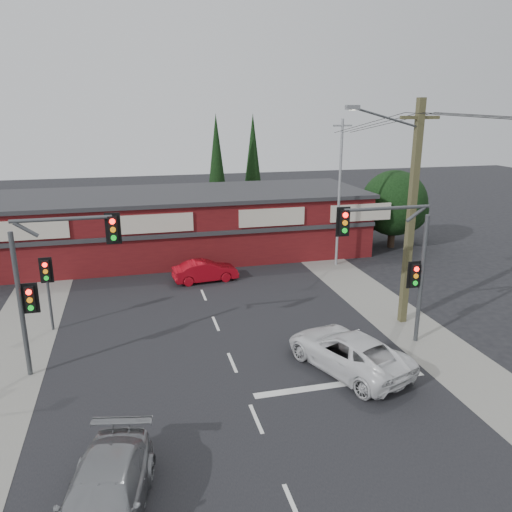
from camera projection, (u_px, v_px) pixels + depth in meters
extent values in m
plane|color=black|center=(238.00, 376.00, 18.54)|extent=(120.00, 120.00, 0.00)
cube|color=black|center=(215.00, 322.00, 23.19)|extent=(14.00, 70.00, 0.01)
cube|color=gray|center=(18.00, 342.00, 21.19)|extent=(3.00, 70.00, 0.02)
cube|color=gray|center=(381.00, 305.00, 25.19)|extent=(3.00, 70.00, 0.02)
cube|color=silver|center=(341.00, 384.00, 17.97)|extent=(6.50, 0.35, 0.01)
imported|color=silver|center=(348.00, 351.00, 18.89)|extent=(4.10, 5.71, 1.45)
imported|color=#949598|center=(103.00, 499.00, 11.75)|extent=(2.88, 5.11, 1.40)
imported|color=#A40A15|center=(205.00, 271.00, 28.61)|extent=(3.81, 1.67, 1.22)
cube|color=silver|center=(294.00, 507.00, 12.42)|extent=(0.12, 1.60, 0.01)
cube|color=silver|center=(256.00, 419.00, 15.96)|extent=(0.12, 1.60, 0.01)
cube|color=silver|center=(232.00, 362.00, 19.50)|extent=(0.12, 1.60, 0.01)
cube|color=silver|center=(216.00, 324.00, 23.04)|extent=(0.12, 1.60, 0.01)
cube|color=silver|center=(204.00, 295.00, 26.58)|extent=(0.12, 1.60, 0.01)
cube|color=silver|center=(194.00, 273.00, 30.11)|extent=(0.12, 1.60, 0.01)
cube|color=silver|center=(187.00, 256.00, 33.65)|extent=(0.12, 1.60, 0.01)
cube|color=silver|center=(181.00, 242.00, 37.19)|extent=(0.12, 1.60, 0.01)
cube|color=silver|center=(176.00, 230.00, 40.73)|extent=(0.12, 1.60, 0.01)
cube|color=silver|center=(172.00, 221.00, 44.27)|extent=(0.12, 1.60, 0.01)
cube|color=#511013|center=(170.00, 226.00, 33.55)|extent=(26.00, 8.00, 4.00)
cube|color=#2D2D30|center=(168.00, 195.00, 32.96)|extent=(26.40, 8.40, 0.25)
cube|color=beige|center=(29.00, 230.00, 27.59)|extent=(4.20, 0.12, 1.10)
cube|color=beige|center=(157.00, 223.00, 29.24)|extent=(4.20, 0.12, 1.10)
cube|color=beige|center=(272.00, 217.00, 30.88)|extent=(4.20, 0.12, 1.10)
cube|color=beige|center=(361.00, 213.00, 32.30)|extent=(4.20, 0.12, 1.10)
cube|color=#2D2D30|center=(175.00, 236.00, 29.65)|extent=(26.00, 0.15, 0.25)
cylinder|color=#2D2116|center=(391.00, 235.00, 35.65)|extent=(0.50, 0.50, 1.80)
sphere|color=black|center=(394.00, 203.00, 35.00)|extent=(4.60, 4.60, 4.60)
sphere|color=black|center=(405.00, 209.00, 36.48)|extent=(3.40, 3.40, 3.40)
sphere|color=black|center=(367.00, 213.00, 36.25)|extent=(2.80, 2.80, 2.80)
cylinder|color=#2D2116|center=(218.00, 216.00, 41.40)|extent=(0.24, 0.24, 2.00)
cone|color=black|center=(217.00, 161.00, 40.13)|extent=(1.80, 1.80, 7.50)
cylinder|color=#2D2116|center=(253.00, 210.00, 44.08)|extent=(0.24, 0.24, 2.00)
cone|color=black|center=(253.00, 158.00, 42.81)|extent=(1.80, 1.80, 7.50)
cylinder|color=#47494C|center=(21.00, 306.00, 17.86)|extent=(0.18, 0.18, 5.50)
cylinder|color=#47494C|center=(62.00, 219.00, 17.38)|extent=(3.40, 0.14, 0.14)
cylinder|color=#47494C|center=(26.00, 229.00, 17.19)|extent=(0.82, 0.14, 0.63)
cube|color=black|center=(113.00, 229.00, 17.91)|extent=(0.32, 0.22, 0.95)
cube|color=black|center=(113.00, 228.00, 17.98)|extent=(0.55, 0.04, 1.15)
cylinder|color=#FF0C07|center=(112.00, 221.00, 17.70)|extent=(0.20, 0.06, 0.20)
cylinder|color=orange|center=(113.00, 230.00, 17.79)|extent=(0.20, 0.06, 0.20)
cylinder|color=#0CE526|center=(114.00, 238.00, 17.87)|extent=(0.20, 0.06, 0.20)
cube|color=black|center=(30.00, 299.00, 17.87)|extent=(0.32, 0.22, 0.95)
cube|color=black|center=(31.00, 298.00, 17.94)|extent=(0.55, 0.04, 1.15)
cylinder|color=#FF0C07|center=(29.00, 292.00, 17.67)|extent=(0.20, 0.06, 0.20)
cylinder|color=orange|center=(30.00, 300.00, 17.75)|extent=(0.20, 0.06, 0.20)
cylinder|color=#0CE526|center=(31.00, 308.00, 17.84)|extent=(0.20, 0.06, 0.20)
cylinder|color=#47494C|center=(421.00, 280.00, 20.58)|extent=(0.18, 0.18, 5.50)
cylinder|color=#47494C|center=(387.00, 208.00, 19.28)|extent=(3.60, 0.14, 0.14)
cylinder|color=#47494C|center=(416.00, 214.00, 19.66)|extent=(0.82, 0.14, 0.63)
cube|color=black|center=(344.00, 222.00, 18.98)|extent=(0.32, 0.22, 0.95)
cube|color=black|center=(343.00, 222.00, 19.05)|extent=(0.55, 0.04, 1.15)
cylinder|color=#FF0C07|center=(345.00, 215.00, 18.78)|extent=(0.20, 0.06, 0.20)
cylinder|color=orange|center=(345.00, 223.00, 18.86)|extent=(0.20, 0.06, 0.20)
cylinder|color=#0CE526|center=(345.00, 231.00, 18.94)|extent=(0.20, 0.06, 0.20)
cube|color=black|center=(414.00, 275.00, 20.42)|extent=(0.32, 0.22, 0.95)
cube|color=black|center=(413.00, 275.00, 20.49)|extent=(0.55, 0.04, 1.15)
cylinder|color=#FF0C07|center=(417.00, 269.00, 20.22)|extent=(0.20, 0.06, 0.20)
cylinder|color=orange|center=(416.00, 276.00, 20.30)|extent=(0.20, 0.06, 0.20)
cylinder|color=#0CE526|center=(415.00, 283.00, 20.39)|extent=(0.20, 0.06, 0.20)
cylinder|color=#47494C|center=(49.00, 299.00, 22.00)|extent=(0.12, 0.12, 3.00)
cube|color=black|center=(46.00, 271.00, 21.64)|extent=(0.32, 0.22, 0.95)
cube|color=black|center=(46.00, 270.00, 21.70)|extent=(0.55, 0.04, 1.15)
cylinder|color=#FF0C07|center=(45.00, 265.00, 21.43)|extent=(0.20, 0.06, 0.20)
cylinder|color=orange|center=(46.00, 272.00, 21.52)|extent=(0.20, 0.06, 0.20)
cylinder|color=#0CE526|center=(46.00, 278.00, 21.60)|extent=(0.20, 0.06, 0.20)
cube|color=brown|center=(411.00, 216.00, 21.92)|extent=(0.30, 0.30, 10.00)
cube|color=brown|center=(420.00, 117.00, 20.73)|extent=(1.80, 0.14, 0.14)
cylinder|color=#47494C|center=(387.00, 118.00, 20.21)|extent=(3.23, 0.39, 0.89)
cube|color=slate|center=(353.00, 107.00, 19.58)|extent=(0.55, 0.25, 0.18)
cylinder|color=silver|center=(352.00, 110.00, 19.61)|extent=(0.28, 0.28, 0.05)
cylinder|color=gray|center=(339.00, 195.00, 30.55)|extent=(0.16, 0.16, 9.00)
cube|color=gray|center=(342.00, 126.00, 29.39)|extent=(1.20, 0.10, 0.10)
cylinder|color=black|center=(364.00, 124.00, 24.95)|extent=(0.73, 9.01, 1.22)
cylinder|color=black|center=(374.00, 124.00, 25.09)|extent=(0.52, 9.00, 1.22)
cylinder|color=black|center=(385.00, 124.00, 25.23)|extent=(0.31, 9.00, 1.22)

